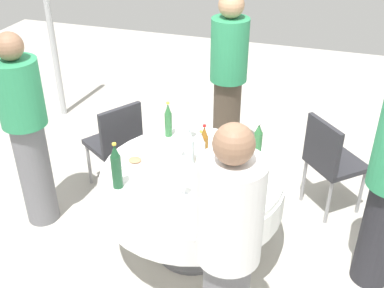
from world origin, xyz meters
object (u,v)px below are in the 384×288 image
object	(u,v)px
bottle_dark_green_rear	(116,167)
bottle_amber_right	(204,144)
person_south	(228,253)
person_north	(27,131)
chair_near	(116,140)
bottle_clear_front	(201,151)
bottle_clear_south	(189,147)
wine_glass_south	(190,126)
wine_glass_rear	(210,200)
plate_mid	(135,162)
plate_inner	(221,187)
person_right	(228,79)
chair_rear	(330,158)
dining_table	(192,188)
bottle_green_outer	(258,142)
bottle_green_north	(168,120)
wine_glass_near	(183,143)
wine_glass_front	(184,181)
plate_left	(220,145)

from	to	relation	value
bottle_dark_green_rear	bottle_amber_right	bearing A→B (deg)	-133.45
bottle_dark_green_rear	person_south	distance (m)	1.00
person_north	chair_near	xyz separation A→B (m)	(-0.45, -0.58, -0.33)
bottle_amber_right	chair_near	size ratio (longest dim) A/B	0.34
bottle_clear_front	bottle_dark_green_rear	bearing A→B (deg)	39.90
bottle_clear_south	bottle_clear_front	size ratio (longest dim) A/B	0.98
wine_glass_south	bottle_clear_front	bearing A→B (deg)	117.90
person_north	wine_glass_rear	bearing A→B (deg)	-104.85
person_south	wine_glass_south	bearing A→B (deg)	-93.24
plate_mid	plate_inner	world-z (taller)	plate_mid
wine_glass_rear	person_north	xyz separation A→B (m)	(1.57, -0.40, -0.00)
person_right	chair_rear	bearing A→B (deg)	-29.87
plate_inner	dining_table	bearing A→B (deg)	-27.80
bottle_green_outer	bottle_green_north	size ratio (longest dim) A/B	1.02
person_north	wine_glass_south	bearing A→B (deg)	-68.95
dining_table	wine_glass_near	world-z (taller)	wine_glass_near
bottle_clear_south	dining_table	bearing A→B (deg)	118.03
bottle_amber_right	wine_glass_rear	size ratio (longest dim) A/B	2.00
bottle_clear_south	chair_near	distance (m)	1.02
plate_inner	person_south	world-z (taller)	person_south
person_right	wine_glass_front	bearing A→B (deg)	-89.32
bottle_clear_south	person_north	bearing A→B (deg)	4.62
bottle_dark_green_rear	wine_glass_near	world-z (taller)	bottle_dark_green_rear
wine_glass_south	dining_table	bearing A→B (deg)	109.71
wine_glass_rear	plate_inner	world-z (taller)	wine_glass_rear
wine_glass_front	bottle_amber_right	bearing A→B (deg)	-90.86
person_north	plate_left	bearing A→B (deg)	-75.03
wine_glass_rear	plate_mid	bearing A→B (deg)	-29.90
wine_glass_rear	person_south	distance (m)	0.46
bottle_clear_front	wine_glass_front	size ratio (longest dim) A/B	1.96
person_south	person_right	bearing A→B (deg)	-105.39
wine_glass_near	person_south	distance (m)	1.14
bottle_amber_right	wine_glass_near	bearing A→B (deg)	-1.37
bottle_green_outer	bottle_dark_green_rear	bearing A→B (deg)	37.26
wine_glass_front	plate_left	world-z (taller)	wine_glass_front
bottle_green_outer	wine_glass_front	size ratio (longest dim) A/B	1.96
person_right	bottle_clear_front	bearing A→B (deg)	-87.83
plate_mid	person_south	distance (m)	1.19
chair_rear	bottle_clear_south	bearing A→B (deg)	-94.60
wine_glass_front	person_north	distance (m)	1.38
wine_glass_front	wine_glass_rear	bearing A→B (deg)	147.97
plate_mid	person_right	xyz separation A→B (m)	(-0.35, -1.36, 0.13)
plate_mid	wine_glass_front	bearing A→B (deg)	151.12
dining_table	chair_near	distance (m)	1.04
bottle_clear_front	plate_left	world-z (taller)	bottle_clear_front
bottle_clear_front	chair_rear	distance (m)	1.22
plate_left	wine_glass_near	bearing A→B (deg)	45.47
plate_left	wine_glass_south	bearing A→B (deg)	-13.86
wine_glass_south	plate_inner	xyz separation A→B (m)	(-0.41, 0.58, -0.09)
bottle_clear_south	wine_glass_front	bearing A→B (deg)	102.56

